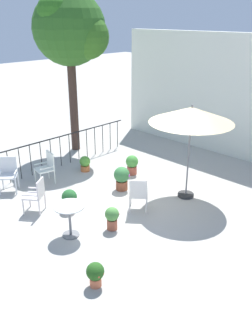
{
  "coord_description": "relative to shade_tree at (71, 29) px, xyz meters",
  "views": [
    {
      "loc": [
        5.82,
        -6.17,
        4.6
      ],
      "look_at": [
        0.0,
        -0.27,
        1.08
      ],
      "focal_mm": 38.61,
      "sensor_mm": 36.0,
      "label": 1
    }
  ],
  "objects": [
    {
      "name": "terrace_railing",
      "position": [
        0.89,
        -1.56,
        -3.49
      ],
      "size": [
        0.03,
        5.91,
        1.01
      ],
      "color": "black",
      "rests_on": "ground"
    },
    {
      "name": "potted_plant_5",
      "position": [
        3.57,
        -1.21,
        -3.79
      ],
      "size": [
        0.46,
        0.45,
        0.68
      ],
      "color": "brown",
      "rests_on": "ground"
    },
    {
      "name": "patio_chair_0",
      "position": [
        4.75,
        -1.79,
        -3.66
      ],
      "size": [
        0.64,
        0.64,
        0.91
      ],
      "color": "white",
      "rests_on": "ground"
    },
    {
      "name": "ground_plane",
      "position": [
        4.35,
        -1.56,
        -4.18
      ],
      "size": [
        60.0,
        60.0,
        0.0
      ],
      "primitive_type": "plane",
      "color": "#B0ABA2"
    },
    {
      "name": "potted_plant_3",
      "position": [
        3.47,
        -2.98,
        -3.87
      ],
      "size": [
        0.39,
        0.39,
        0.57
      ],
      "color": "#C0583D",
      "rests_on": "ground"
    },
    {
      "name": "patio_umbrella_0",
      "position": [
        5.13,
        -0.28,
        -1.9
      ],
      "size": [
        2.16,
        2.16,
        2.55
      ],
      "color": "#2D2D2D",
      "rests_on": "ground"
    },
    {
      "name": "cafe_table_0",
      "position": [
        4.42,
        -3.67,
        -3.64
      ],
      "size": [
        0.7,
        0.7,
        0.77
      ],
      "color": "silver",
      "rests_on": "ground"
    },
    {
      "name": "patio_chair_2",
      "position": [
        1.66,
        -2.41,
        -3.65
      ],
      "size": [
        0.56,
        0.55,
        0.93
      ],
      "color": "white",
      "rests_on": "ground"
    },
    {
      "name": "potted_plant_0",
      "position": [
        1.8,
        -1.1,
        -3.92
      ],
      "size": [
        0.34,
        0.34,
        0.5
      ],
      "color": "#B76435",
      "rests_on": "ground"
    },
    {
      "name": "patio_chair_1",
      "position": [
        2.95,
        -3.59,
        -3.67
      ],
      "size": [
        0.62,
        0.62,
        0.89
      ],
      "color": "silver",
      "rests_on": "ground"
    },
    {
      "name": "potted_plant_2",
      "position": [
        4.89,
        -2.83,
        -3.86
      ],
      "size": [
        0.33,
        0.33,
        0.56
      ],
      "color": "#A3533B",
      "rests_on": "ground"
    },
    {
      "name": "potted_plant_4",
      "position": [
        3.03,
        -0.23,
        -3.84
      ],
      "size": [
        0.39,
        0.39,
        0.62
      ],
      "color": "#A24B3A",
      "rests_on": "ground"
    },
    {
      "name": "villa_facade",
      "position": [
        4.35,
        3.46,
        -2.13
      ],
      "size": [
        9.51,
        0.3,
        4.1
      ],
      "primitive_type": "cube",
      "color": "white",
      "rests_on": "ground"
    },
    {
      "name": "patio_chair_4",
      "position": [
        1.35,
        -3.47,
        -3.61
      ],
      "size": [
        0.63,
        0.64,
        0.98
      ],
      "color": "silver",
      "rests_on": "ground"
    },
    {
      "name": "potted_plant_1",
      "position": [
        6.06,
        -4.36,
        -3.9
      ],
      "size": [
        0.34,
        0.34,
        0.49
      ],
      "color": "#CB6946",
      "rests_on": "ground"
    },
    {
      "name": "shade_tree",
      "position": [
        0.0,
        0.0,
        0.0
      ],
      "size": [
        2.53,
        2.41,
        5.4
      ],
      "color": "#432F26",
      "rests_on": "ground"
    }
  ]
}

